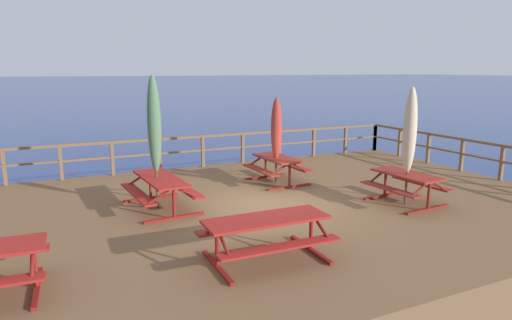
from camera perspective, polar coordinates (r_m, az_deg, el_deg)
ground_plane at (r=11.33m, az=1.70°, el=-9.60°), size 600.00×600.00×0.00m
wooden_deck at (r=11.20m, az=1.72°, el=-7.72°), size 15.21×10.29×0.79m
railing_waterside_far at (r=15.40m, az=-6.78°, el=1.83°), size 15.01×0.10×1.09m
railing_side_right at (r=15.70m, az=26.73°, el=0.83°), size 0.10×10.09×1.09m
picnic_table_mid_centre at (r=11.72m, az=18.55°, el=-2.63°), size 1.52×1.84×0.78m
picnic_table_back_right at (r=10.93m, az=-11.99°, el=-3.20°), size 1.54×2.25×0.78m
picnic_table_front_right at (r=13.16m, az=2.70°, el=-0.54°), size 1.46×1.80×0.78m
picnic_table_mid_right at (r=7.87m, az=1.32°, el=-8.74°), size 2.20×1.45×0.78m
patio_umbrella_tall_mid_right at (r=11.39m, az=18.96°, el=3.51°), size 0.32×0.32×2.88m
patio_umbrella_short_mid at (r=10.71m, az=-12.79°, el=4.36°), size 0.32×0.32×3.17m
patio_umbrella_tall_back_right at (r=12.92m, az=2.61°, el=3.91°), size 0.32×0.32×2.51m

